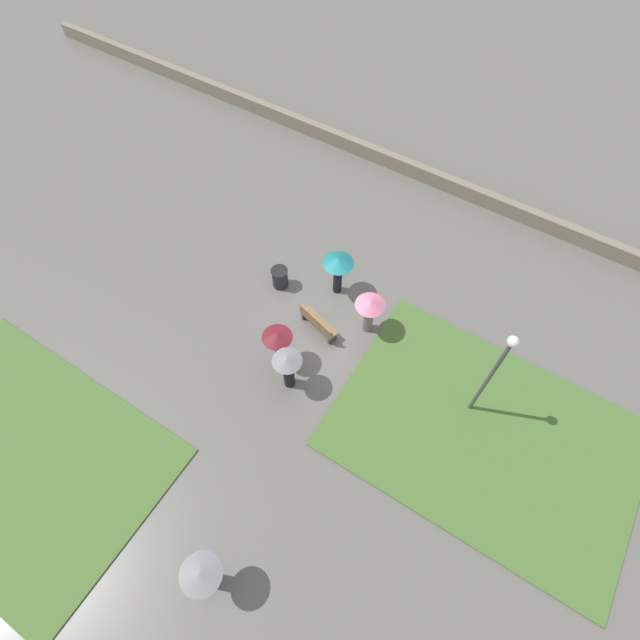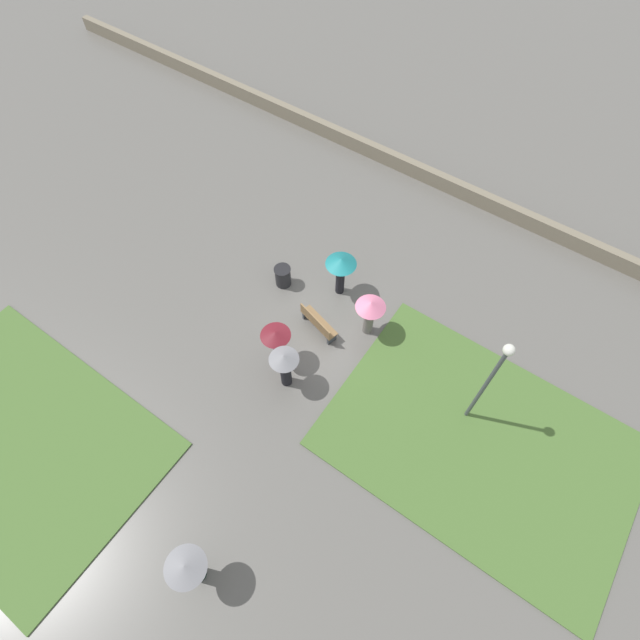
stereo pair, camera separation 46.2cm
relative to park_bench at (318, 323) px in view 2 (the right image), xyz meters
The scene contains 12 objects.
ground_plane 0.64m from the park_bench, 87.21° to the right, with size 90.00×90.00×0.00m, color #66635E.
lawn_patch_near 6.66m from the park_bench, behind, with size 9.33×6.51×0.06m.
lawn_patch_far 10.41m from the park_bench, 58.63° to the left, with size 9.18×6.28×0.06m.
parapet_wall 9.05m from the park_bench, 89.86° to the right, with size 45.00×0.35×0.69m.
park_bench is the anchor object (origin of this frame).
lamp_post 6.33m from the park_bench, behind, with size 0.32×0.32×4.57m.
trash_bin 2.46m from the park_bench, 22.85° to the right, with size 0.64×0.64×0.87m.
crowd_person_maroon 1.96m from the park_bench, 75.56° to the left, with size 1.01×1.01×1.75m.
crowd_person_pink 1.97m from the park_bench, 145.69° to the right, with size 1.04×1.04×1.77m.
crowd_person_grey 2.44m from the park_bench, 98.09° to the left, with size 0.97×0.97×1.86m.
crowd_person_teal 2.15m from the park_bench, 80.60° to the right, with size 1.12×1.12×1.89m.
lone_walker_mid_plaza 8.59m from the park_bench, 102.61° to the left, with size 1.09×1.09×1.94m.
Camera 2 is at (-5.40, 7.99, 15.43)m, focal length 28.00 mm.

